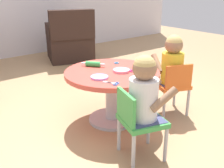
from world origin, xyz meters
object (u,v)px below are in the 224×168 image
object	(u,v)px
seated_child_right	(172,62)
rolling_pin	(93,64)
armchair_dark	(70,42)
craft_scissors	(113,83)
craft_table	(112,84)
seated_child_left	(144,91)
child_chair_left	(138,120)
child_chair_right	(173,85)

from	to	relation	value
seated_child_right	rolling_pin	world-z (taller)	seated_child_right
armchair_dark	seated_child_right	bearing A→B (deg)	-96.46
seated_child_right	rolling_pin	xyz separation A→B (m)	(-0.62, 0.44, -0.01)
rolling_pin	craft_scissors	bearing A→B (deg)	-107.27
seated_child_right	craft_table	bearing A→B (deg)	159.06
craft_table	seated_child_left	size ratio (longest dim) A/B	1.69
craft_table	child_chair_left	size ratio (longest dim) A/B	1.60
child_chair_left	craft_scissors	xyz separation A→B (m)	(0.02, 0.31, 0.19)
child_chair_left	rolling_pin	size ratio (longest dim) A/B	2.75
child_chair_left	child_chair_right	size ratio (longest dim) A/B	1.00
child_chair_left	craft_table	bearing A→B (deg)	69.22
armchair_dark	craft_scissors	size ratio (longest dim) A/B	6.44
seated_child_left	seated_child_right	size ratio (longest dim) A/B	1.00
seated_child_left	craft_scissors	bearing A→B (deg)	93.51
craft_table	child_chair_left	bearing A→B (deg)	-110.78
child_chair_right	craft_scissors	bearing A→B (deg)	-179.81
child_chair_left	rolling_pin	distance (m)	0.84
craft_table	child_chair_right	xyz separation A→B (m)	(0.56, -0.26, -0.07)
craft_table	seated_child_left	world-z (taller)	seated_child_left
craft_table	child_chair_left	distance (m)	0.61
craft_table	child_chair_left	world-z (taller)	child_chair_left
child_chair_right	rolling_pin	distance (m)	0.80
rolling_pin	armchair_dark	bearing A→B (deg)	65.28
child_chair_left	seated_child_left	distance (m)	0.23
armchair_dark	rolling_pin	world-z (taller)	armchair_dark
seated_child_right	craft_scissors	size ratio (longest dim) A/B	3.58
seated_child_right	child_chair_right	bearing A→B (deg)	-111.43
seated_child_left	seated_child_right	distance (m)	0.83
seated_child_left	child_chair_right	xyz separation A→B (m)	(0.73, 0.33, -0.23)
craft_table	armchair_dark	size ratio (longest dim) A/B	0.94
child_chair_right	rolling_pin	size ratio (longest dim) A/B	2.75
child_chair_right	craft_scissors	world-z (taller)	child_chair_right
child_chair_left	armchair_dark	bearing A→B (deg)	68.82
child_chair_left	craft_scissors	size ratio (longest dim) A/B	3.76
child_chair_right	armchair_dark	size ratio (longest dim) A/B	0.58
rolling_pin	craft_scissors	distance (m)	0.51
child_chair_right	seated_child_right	world-z (taller)	seated_child_right
craft_table	seated_child_right	world-z (taller)	seated_child_right
armchair_dark	craft_scissors	bearing A→B (deg)	-113.29
craft_table	child_chair_left	xyz separation A→B (m)	(-0.22, -0.57, -0.07)
child_chair_left	seated_child_left	xyz separation A→B (m)	(0.04, -0.01, 0.23)
child_chair_right	armchair_dark	distance (m)	2.42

